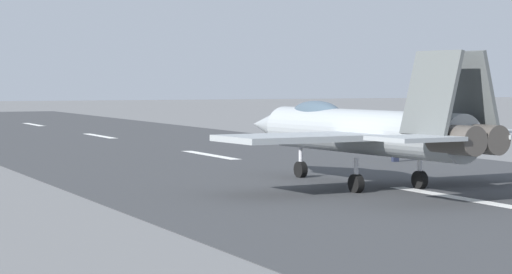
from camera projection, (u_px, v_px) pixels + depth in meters
The scene contains 4 objects.
ground_plane at pixel (467, 200), 39.70m from camera, with size 400.00×400.00×0.00m, color slate.
runway_strip at pixel (467, 200), 39.69m from camera, with size 240.00×26.00×0.02m.
fighter_jet at pixel (363, 130), 44.32m from camera, with size 17.46×14.01×5.61m.
crew_person at pixel (395, 146), 58.11m from camera, with size 0.66×0.41×1.73m.
Camera 1 is at (-32.73, 23.54, 4.49)m, focal length 74.09 mm.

